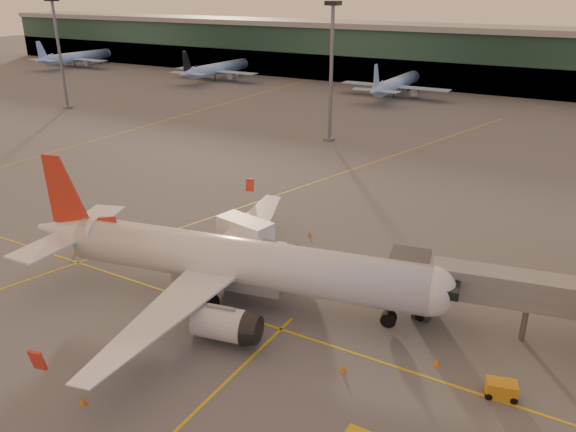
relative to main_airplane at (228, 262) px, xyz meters
The scene contains 15 objects.
ground 8.18m from the main_airplane, 75.54° to the right, with size 600.00×600.00×0.00m, color #4C4F54.
taxi_markings 38.30m from the main_airplane, 98.40° to the left, with size 100.12×173.00×0.01m.
terminal 135.06m from the main_airplane, 89.25° to the left, with size 400.00×20.00×17.60m.
mast_west_far 104.62m from the main_airplane, 147.98° to the left, with size 2.40×2.40×25.60m.
mast_west_near 62.84m from the main_airplane, 107.13° to the left, with size 2.40×2.40×25.60m.
distant_aircraft_row 112.90m from the main_airplane, 99.82° to the left, with size 290.00×34.00×13.00m.
main_airplane is the anchor object (origin of this frame).
jet_bridge 27.81m from the main_airplane, 15.82° to the left, with size 24.51×7.52×6.18m.
catering_truck 8.64m from the main_airplane, 113.02° to the left, with size 6.63×3.83×4.84m.
gpu_cart 25.48m from the main_airplane, ahead, with size 2.49×1.85×1.30m.
cone_nose 20.47m from the main_airplane, ahead, with size 0.50×0.50×0.64m.
cone_tail 21.36m from the main_airplane, behind, with size 0.47×0.47×0.60m.
cone_wing_right 17.61m from the main_airplane, 92.63° to the right, with size 0.49×0.49×0.62m.
cone_wing_left 17.67m from the main_airplane, 91.51° to the left, with size 0.46×0.46×0.59m.
cone_fwd 15.16m from the main_airplane, 17.73° to the right, with size 0.50×0.50×0.63m.
Camera 1 is at (26.41, -31.00, 27.94)m, focal length 35.00 mm.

